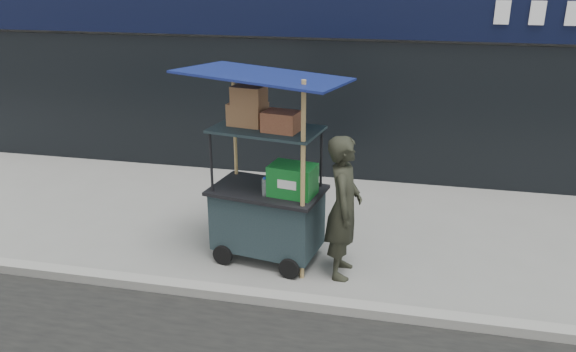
# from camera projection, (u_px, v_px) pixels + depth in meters

# --- Properties ---
(ground) EXTENTS (80.00, 80.00, 0.00)m
(ground) POSITION_uv_depth(u_px,v_px,m) (313.00, 298.00, 6.44)
(ground) COLOR slate
(ground) RESTS_ON ground
(curb) EXTENTS (80.00, 0.18, 0.12)m
(curb) POSITION_uv_depth(u_px,v_px,m) (310.00, 303.00, 6.24)
(curb) COLOR gray
(curb) RESTS_ON ground
(vendor_cart) EXTENTS (2.02, 1.59, 2.48)m
(vendor_cart) POSITION_uv_depth(u_px,v_px,m) (268.00, 196.00, 7.02)
(vendor_cart) COLOR #19262C
(vendor_cart) RESTS_ON ground
(vendor_man) EXTENTS (0.44, 0.66, 1.77)m
(vendor_man) POSITION_uv_depth(u_px,v_px,m) (344.00, 207.00, 6.65)
(vendor_man) COLOR black
(vendor_man) RESTS_ON ground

